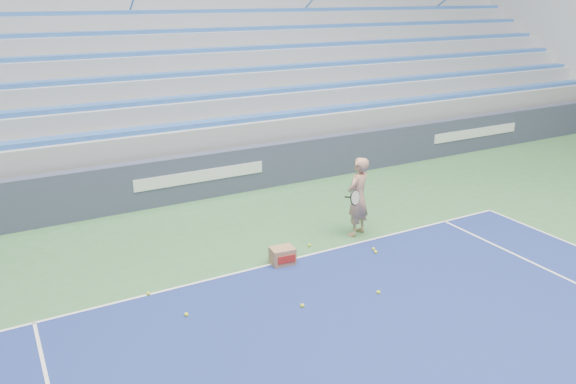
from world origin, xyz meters
name	(u,v)px	position (x,y,z in m)	size (l,w,h in m)	color
sponsor_barrier	(199,176)	(0.00, 15.88, 0.55)	(30.00, 0.32, 1.10)	#383E56
bleachers	(132,72)	(0.00, 21.60, 2.36)	(31.00, 9.15, 7.30)	#989CA1
tennis_player	(358,197)	(2.04, 12.27, 0.82)	(0.96, 0.92, 1.64)	tan
ball_box	(282,256)	(0.09, 11.82, 0.16)	(0.46, 0.37, 0.32)	#9D6F4C
tennis_ball_0	(374,249)	(1.89, 11.47, 0.03)	(0.07, 0.07, 0.07)	#D7ED30
tennis_ball_1	(186,315)	(-2.05, 10.97, 0.03)	(0.07, 0.07, 0.07)	#D7ED30
tennis_ball_2	(309,245)	(0.89, 12.22, 0.03)	(0.07, 0.07, 0.07)	#D7ED30
tennis_ball_3	(376,252)	(1.84, 11.34, 0.03)	(0.07, 0.07, 0.07)	#D7ED30
tennis_ball_4	(378,292)	(0.95, 10.10, 0.03)	(0.07, 0.07, 0.07)	#D7ED30
tennis_ball_5	(302,306)	(-0.36, 10.34, 0.03)	(0.07, 0.07, 0.07)	#D7ED30
tennis_ball_6	(148,294)	(-2.38, 11.88, 0.03)	(0.07, 0.07, 0.07)	#D7ED30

